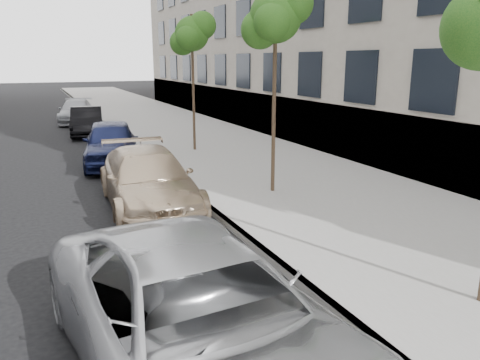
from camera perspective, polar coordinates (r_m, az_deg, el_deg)
sidewalk at (r=27.79m, az=-9.71°, el=7.06°), size 6.40×72.00×0.14m
curb at (r=27.19m, az=-16.13°, el=6.54°), size 0.15×72.00×0.14m
tree_mid at (r=12.21m, az=4.47°, el=19.21°), size 1.65×1.45×5.26m
tree_far at (r=18.18m, az=-5.80°, el=17.27°), size 1.63×1.43×5.14m
minivan at (r=5.38m, az=-5.02°, el=-16.72°), size 2.98×5.76×1.55m
suv at (r=11.58m, az=-11.14°, el=-0.01°), size 2.27×5.05×1.44m
sedan_blue at (r=16.83m, az=-15.43°, el=4.40°), size 2.48×4.72×1.53m
sedan_black at (r=23.89m, az=-18.16°, el=6.82°), size 1.93×4.23×1.34m
sedan_rear at (r=28.78m, az=-19.28°, el=7.89°), size 2.57×4.77×1.31m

